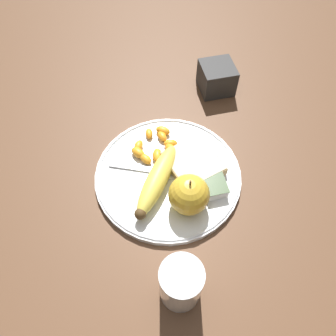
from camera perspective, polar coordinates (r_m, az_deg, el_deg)
name	(u,v)px	position (r m, az deg, el deg)	size (l,w,h in m)	color
ground_plane	(168,177)	(0.65, 0.00, -1.56)	(3.00, 3.00, 0.00)	brown
plate	(168,175)	(0.64, 0.00, -1.18)	(0.29, 0.29, 0.01)	silver
juice_glass	(181,284)	(0.52, 2.23, -19.55)	(0.07, 0.07, 0.10)	silver
apple	(189,195)	(0.58, 3.67, -4.66)	(0.07, 0.07, 0.08)	gold
banana	(157,180)	(0.61, -1.98, -2.19)	(0.16, 0.13, 0.04)	#E0CC4C
bread_slice	(193,163)	(0.64, 4.37, 0.84)	(0.12, 0.12, 0.02)	tan
fork	(158,171)	(0.64, -1.70, -0.55)	(0.08, 0.16, 0.00)	silver
jam_packet	(215,186)	(0.62, 8.14, -3.08)	(0.05, 0.04, 0.02)	white
orange_segment_0	(146,159)	(0.65, -3.91, 1.59)	(0.03, 0.03, 0.02)	orange
orange_segment_1	(171,143)	(0.67, 0.44, 4.31)	(0.02, 0.03, 0.02)	orange
orange_segment_2	(139,146)	(0.67, -5.14, 3.89)	(0.03, 0.03, 0.02)	orange
orange_segment_3	(169,157)	(0.66, 0.20, 2.01)	(0.03, 0.02, 0.01)	orange
orange_segment_4	(138,153)	(0.66, -5.21, 2.68)	(0.04, 0.03, 0.02)	orange
orange_segment_5	(171,149)	(0.67, 0.53, 3.32)	(0.03, 0.03, 0.02)	orange
orange_segment_6	(163,131)	(0.70, -0.90, 6.53)	(0.03, 0.04, 0.02)	orange
orange_segment_7	(149,134)	(0.69, -3.31, 6.01)	(0.03, 0.02, 0.01)	orange
orange_segment_8	(162,136)	(0.69, -1.03, 5.54)	(0.03, 0.02, 0.02)	orange
orange_segment_9	(157,156)	(0.65, -1.85, 2.17)	(0.04, 0.03, 0.02)	orange
condiment_caddy	(217,78)	(0.80, 8.48, 15.28)	(0.08, 0.08, 0.06)	#2D2D2D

